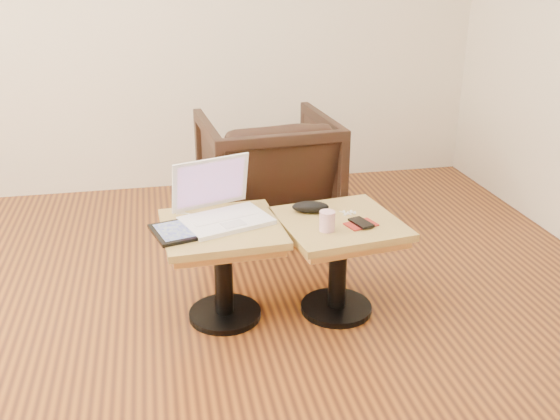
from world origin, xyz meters
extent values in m
cube|color=#402113|center=(0.00, 0.00, 0.00)|extent=(4.50, 4.50, 0.01)
cylinder|color=black|center=(0.21, 0.41, 0.01)|extent=(0.33, 0.33, 0.03)
cylinder|color=black|center=(0.21, 0.41, 0.23)|extent=(0.08, 0.08, 0.40)
cube|color=#A06734|center=(0.21, 0.41, 0.41)|extent=(0.49, 0.49, 0.04)
cube|color=olive|center=(0.21, 0.41, 0.45)|extent=(0.53, 0.53, 0.03)
cylinder|color=black|center=(0.73, 0.36, 0.01)|extent=(0.33, 0.33, 0.03)
cylinder|color=black|center=(0.73, 0.36, 0.23)|extent=(0.08, 0.08, 0.40)
cube|color=#A06734|center=(0.73, 0.36, 0.41)|extent=(0.53, 0.53, 0.04)
cube|color=olive|center=(0.73, 0.36, 0.45)|extent=(0.57, 0.57, 0.03)
cube|color=white|center=(0.24, 0.44, 0.47)|extent=(0.43, 0.36, 0.02)
cube|color=silver|center=(0.22, 0.47, 0.48)|extent=(0.32, 0.21, 0.00)
cube|color=silver|center=(0.26, 0.37, 0.48)|extent=(0.12, 0.10, 0.00)
cube|color=white|center=(0.19, 0.58, 0.60)|extent=(0.36, 0.17, 0.24)
cube|color=maroon|center=(0.19, 0.58, 0.60)|extent=(0.32, 0.14, 0.20)
cube|color=black|center=(0.01, 0.36, 0.47)|extent=(0.23, 0.27, 0.02)
cube|color=#191E38|center=(0.01, 0.36, 0.48)|extent=(0.19, 0.22, 0.00)
cube|color=white|center=(0.04, 0.59, 0.47)|extent=(0.04, 0.04, 0.02)
ellipsoid|color=black|center=(0.63, 0.48, 0.49)|extent=(0.18, 0.11, 0.05)
cylinder|color=#BE5777|center=(0.65, 0.27, 0.51)|extent=(0.08, 0.08, 0.09)
sphere|color=white|center=(0.79, 0.42, 0.47)|extent=(0.01, 0.01, 0.01)
sphere|color=white|center=(0.81, 0.43, 0.47)|extent=(0.01, 0.01, 0.01)
sphere|color=white|center=(0.78, 0.44, 0.47)|extent=(0.01, 0.01, 0.01)
sphere|color=white|center=(0.82, 0.41, 0.47)|extent=(0.01, 0.01, 0.01)
sphere|color=white|center=(0.77, 0.41, 0.47)|extent=(0.01, 0.01, 0.01)
cylinder|color=white|center=(0.79, 0.42, 0.46)|extent=(0.07, 0.04, 0.00)
cube|color=maroon|center=(0.81, 0.29, 0.47)|extent=(0.15, 0.13, 0.01)
cube|color=black|center=(0.81, 0.29, 0.47)|extent=(0.09, 0.13, 0.01)
imported|color=black|center=(0.60, 1.41, 0.35)|extent=(0.80, 0.82, 0.70)
camera|label=1|loc=(-0.04, -2.08, 1.56)|focal=40.00mm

